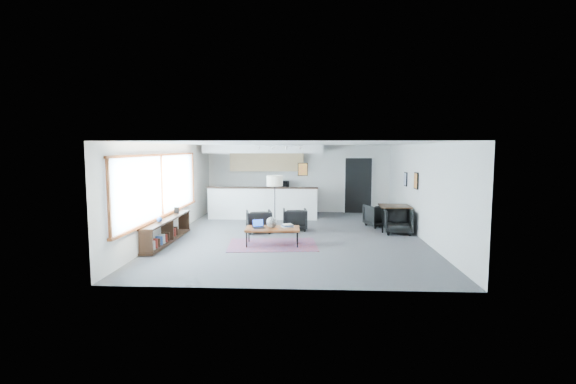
{
  "coord_description": "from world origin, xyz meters",
  "views": [
    {
      "loc": [
        0.43,
        -11.61,
        2.47
      ],
      "look_at": [
        -0.19,
        0.4,
        1.21
      ],
      "focal_mm": 26.0,
      "sensor_mm": 36.0,
      "label": 1
    }
  ],
  "objects_px": {
    "ceramic_pot": "(272,222)",
    "microwave": "(281,184)",
    "dining_table": "(395,208)",
    "dining_chair_near": "(398,222)",
    "armchair_right": "(295,218)",
    "dining_chair_far": "(379,216)",
    "coffee_table": "(273,229)",
    "laptop": "(258,225)",
    "floor_lamp": "(275,183)",
    "book_stack": "(287,226)",
    "armchair_left": "(259,220)"
  },
  "relations": [
    {
      "from": "armchair_left",
      "to": "dining_table",
      "type": "xyz_separation_m",
      "value": [
        4.05,
        0.55,
        0.33
      ]
    },
    {
      "from": "ceramic_pot",
      "to": "microwave",
      "type": "distance_m",
      "value": 5.33
    },
    {
      "from": "laptop",
      "to": "book_stack",
      "type": "bearing_deg",
      "value": -16.48
    },
    {
      "from": "coffee_table",
      "to": "ceramic_pot",
      "type": "height_order",
      "value": "ceramic_pot"
    },
    {
      "from": "dining_chair_near",
      "to": "ceramic_pot",
      "type": "bearing_deg",
      "value": -151.55
    },
    {
      "from": "ceramic_pot",
      "to": "book_stack",
      "type": "xyz_separation_m",
      "value": [
        0.4,
        0.07,
        -0.1
      ]
    },
    {
      "from": "ceramic_pot",
      "to": "dining_table",
      "type": "relative_size",
      "value": 0.3
    },
    {
      "from": "armchair_right",
      "to": "dining_table",
      "type": "height_order",
      "value": "dining_table"
    },
    {
      "from": "armchair_right",
      "to": "floor_lamp",
      "type": "xyz_separation_m",
      "value": [
        -0.6,
        -0.16,
        1.09
      ]
    },
    {
      "from": "armchair_left",
      "to": "armchair_right",
      "type": "height_order",
      "value": "armchair_left"
    },
    {
      "from": "armchair_right",
      "to": "coffee_table",
      "type": "bearing_deg",
      "value": 70.09
    },
    {
      "from": "book_stack",
      "to": "dining_chair_far",
      "type": "xyz_separation_m",
      "value": [
        2.75,
        2.63,
        -0.16
      ]
    },
    {
      "from": "book_stack",
      "to": "microwave",
      "type": "bearing_deg",
      "value": 95.74
    },
    {
      "from": "armchair_left",
      "to": "dining_table",
      "type": "bearing_deg",
      "value": 175.71
    },
    {
      "from": "armchair_left",
      "to": "floor_lamp",
      "type": "bearing_deg",
      "value": -159.11
    },
    {
      "from": "book_stack",
      "to": "floor_lamp",
      "type": "xyz_separation_m",
      "value": [
        -0.47,
        1.78,
        0.96
      ]
    },
    {
      "from": "ceramic_pot",
      "to": "armchair_right",
      "type": "xyz_separation_m",
      "value": [
        0.52,
        2.0,
        -0.23
      ]
    },
    {
      "from": "floor_lamp",
      "to": "book_stack",
      "type": "bearing_deg",
      "value": -75.11
    },
    {
      "from": "ceramic_pot",
      "to": "microwave",
      "type": "relative_size",
      "value": 0.5
    },
    {
      "from": "book_stack",
      "to": "dining_chair_near",
      "type": "height_order",
      "value": "dining_chair_near"
    },
    {
      "from": "laptop",
      "to": "armchair_right",
      "type": "xyz_separation_m",
      "value": [
        0.87,
        2.01,
        -0.15
      ]
    },
    {
      "from": "ceramic_pot",
      "to": "book_stack",
      "type": "distance_m",
      "value": 0.42
    },
    {
      "from": "armchair_right",
      "to": "dining_table",
      "type": "distance_m",
      "value": 3.02
    },
    {
      "from": "floor_lamp",
      "to": "dining_chair_far",
      "type": "bearing_deg",
      "value": 14.86
    },
    {
      "from": "armchair_left",
      "to": "book_stack",
      "type": "bearing_deg",
      "value": 109.71
    },
    {
      "from": "book_stack",
      "to": "armchair_left",
      "type": "xyz_separation_m",
      "value": [
        -0.92,
        1.49,
        -0.12
      ]
    },
    {
      "from": "ceramic_pot",
      "to": "floor_lamp",
      "type": "height_order",
      "value": "floor_lamp"
    },
    {
      "from": "armchair_left",
      "to": "dining_table",
      "type": "height_order",
      "value": "dining_table"
    },
    {
      "from": "coffee_table",
      "to": "dining_chair_near",
      "type": "height_order",
      "value": "dining_chair_near"
    },
    {
      "from": "laptop",
      "to": "ceramic_pot",
      "type": "xyz_separation_m",
      "value": [
        0.34,
        0.01,
        0.08
      ]
    },
    {
      "from": "armchair_right",
      "to": "dining_chair_far",
      "type": "height_order",
      "value": "armchair_right"
    },
    {
      "from": "dining_chair_near",
      "to": "dining_chair_far",
      "type": "relative_size",
      "value": 1.03
    },
    {
      "from": "dining_chair_far",
      "to": "book_stack",
      "type": "bearing_deg",
      "value": 23.7
    },
    {
      "from": "dining_table",
      "to": "microwave",
      "type": "height_order",
      "value": "microwave"
    },
    {
      "from": "floor_lamp",
      "to": "dining_table",
      "type": "relative_size",
      "value": 1.78
    },
    {
      "from": "armchair_left",
      "to": "floor_lamp",
      "type": "distance_m",
      "value": 1.21
    },
    {
      "from": "floor_lamp",
      "to": "dining_chair_near",
      "type": "relative_size",
      "value": 2.47
    },
    {
      "from": "ceramic_pot",
      "to": "dining_table",
      "type": "height_order",
      "value": "dining_table"
    },
    {
      "from": "armchair_right",
      "to": "dining_chair_far",
      "type": "bearing_deg",
      "value": -170.88
    },
    {
      "from": "floor_lamp",
      "to": "microwave",
      "type": "height_order",
      "value": "floor_lamp"
    },
    {
      "from": "dining_chair_far",
      "to": "armchair_left",
      "type": "bearing_deg",
      "value": -2.73
    },
    {
      "from": "book_stack",
      "to": "floor_lamp",
      "type": "distance_m",
      "value": 2.08
    },
    {
      "from": "ceramic_pot",
      "to": "microwave",
      "type": "height_order",
      "value": "microwave"
    },
    {
      "from": "book_stack",
      "to": "ceramic_pot",
      "type": "bearing_deg",
      "value": -170.26
    },
    {
      "from": "armchair_right",
      "to": "microwave",
      "type": "bearing_deg",
      "value": -84.62
    },
    {
      "from": "dining_table",
      "to": "dining_chair_near",
      "type": "bearing_deg",
      "value": -90.0
    },
    {
      "from": "armchair_right",
      "to": "microwave",
      "type": "distance_m",
      "value": 3.45
    },
    {
      "from": "laptop",
      "to": "armchair_left",
      "type": "height_order",
      "value": "armchair_left"
    },
    {
      "from": "laptop",
      "to": "floor_lamp",
      "type": "xyz_separation_m",
      "value": [
        0.27,
        1.85,
        0.94
      ]
    },
    {
      "from": "armchair_left",
      "to": "floor_lamp",
      "type": "height_order",
      "value": "floor_lamp"
    }
  ]
}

